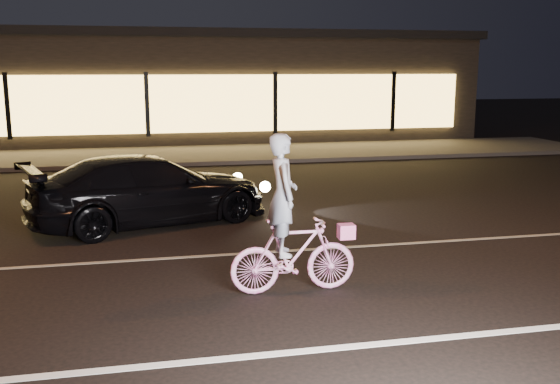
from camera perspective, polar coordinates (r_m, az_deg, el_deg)
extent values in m
plane|color=black|center=(7.78, -11.09, -10.39)|extent=(90.00, 90.00, 0.00)
cube|color=silver|center=(6.41, -10.80, -15.27)|extent=(60.00, 0.12, 0.01)
cube|color=gray|center=(9.67, -11.34, -6.03)|extent=(60.00, 0.10, 0.01)
cube|color=#383533|center=(20.43, -11.86, 3.23)|extent=(30.00, 4.00, 0.12)
cube|color=black|center=(26.26, -12.14, 9.22)|extent=(25.00, 8.00, 4.00)
cube|color=black|center=(26.27, -12.33, 13.69)|extent=(25.40, 8.40, 0.30)
cube|color=#FFC459|center=(22.18, -12.06, 7.85)|extent=(23.00, 0.15, 2.00)
cube|color=black|center=(22.54, -23.66, 7.21)|extent=(0.15, 0.08, 2.20)
cube|color=black|center=(22.10, -12.06, 7.83)|extent=(0.15, 0.08, 2.20)
cube|color=black|center=(22.56, -0.45, 8.15)|extent=(0.15, 0.08, 2.20)
cube|color=black|center=(23.88, 10.30, 8.14)|extent=(0.15, 0.08, 2.20)
imported|color=#F034A4|center=(8.01, 1.23, -5.80)|extent=(1.64, 0.46, 0.98)
imported|color=white|center=(7.79, 0.24, -0.26)|extent=(0.37, 0.56, 1.55)
cube|color=#F83EA5|center=(8.12, 6.07, -3.60)|extent=(0.21, 0.17, 0.19)
imported|color=black|center=(11.72, -11.81, 0.20)|extent=(4.75, 3.11, 1.28)
sphere|color=#FFF2BF|center=(13.06, -3.91, 1.31)|extent=(0.21, 0.21, 0.21)
sphere|color=#FFF2BF|center=(12.04, -1.38, 0.48)|extent=(0.21, 0.21, 0.21)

